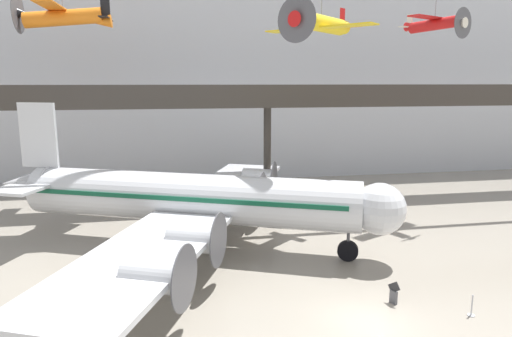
{
  "coord_description": "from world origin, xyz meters",
  "views": [
    {
      "loc": [
        -8.63,
        -18.35,
        11.06
      ],
      "look_at": [
        -3.57,
        9.57,
        5.66
      ],
      "focal_mm": 32.0,
      "sensor_mm": 36.0,
      "label": 1
    }
  ],
  "objects_px": {
    "stanchion_barrier": "(472,309)",
    "airliner_silver_main": "(188,199)",
    "info_sign_pedestal": "(394,295)",
    "suspended_plane_orange_highwing": "(63,17)",
    "suspended_plane_red_highwing": "(435,24)",
    "suspended_plane_yellow_lowwing": "(321,24)"
  },
  "relations": [
    {
      "from": "suspended_plane_orange_highwing",
      "to": "suspended_plane_red_highwing",
      "type": "xyz_separation_m",
      "value": [
        29.01,
        -7.07,
        -0.75
      ]
    },
    {
      "from": "suspended_plane_yellow_lowwing",
      "to": "info_sign_pedestal",
      "type": "distance_m",
      "value": 18.87
    },
    {
      "from": "airliner_silver_main",
      "to": "info_sign_pedestal",
      "type": "xyz_separation_m",
      "value": [
        9.91,
        -9.89,
        -2.97
      ]
    },
    {
      "from": "suspended_plane_orange_highwing",
      "to": "suspended_plane_red_highwing",
      "type": "distance_m",
      "value": 29.87
    },
    {
      "from": "suspended_plane_orange_highwing",
      "to": "stanchion_barrier",
      "type": "relative_size",
      "value": 8.59
    },
    {
      "from": "airliner_silver_main",
      "to": "info_sign_pedestal",
      "type": "relative_size",
      "value": 25.31
    },
    {
      "from": "info_sign_pedestal",
      "to": "suspended_plane_red_highwing",
      "type": "bearing_deg",
      "value": 33.38
    },
    {
      "from": "airliner_silver_main",
      "to": "suspended_plane_orange_highwing",
      "type": "height_order",
      "value": "suspended_plane_orange_highwing"
    },
    {
      "from": "stanchion_barrier",
      "to": "info_sign_pedestal",
      "type": "distance_m",
      "value": 3.6
    },
    {
      "from": "stanchion_barrier",
      "to": "airliner_silver_main",
      "type": "bearing_deg",
      "value": 138.07
    },
    {
      "from": "suspended_plane_orange_highwing",
      "to": "airliner_silver_main",
      "type": "bearing_deg",
      "value": 130.29
    },
    {
      "from": "airliner_silver_main",
      "to": "stanchion_barrier",
      "type": "bearing_deg",
      "value": -18.97
    },
    {
      "from": "airliner_silver_main",
      "to": "suspended_plane_orange_highwing",
      "type": "distance_m",
      "value": 19.58
    },
    {
      "from": "airliner_silver_main",
      "to": "suspended_plane_red_highwing",
      "type": "height_order",
      "value": "suspended_plane_red_highwing"
    },
    {
      "from": "info_sign_pedestal",
      "to": "suspended_plane_orange_highwing",
      "type": "bearing_deg",
      "value": 109.87
    },
    {
      "from": "suspended_plane_red_highwing",
      "to": "info_sign_pedestal",
      "type": "xyz_separation_m",
      "value": [
        -9.76,
        -14.25,
        -15.07
      ]
    },
    {
      "from": "suspended_plane_yellow_lowwing",
      "to": "suspended_plane_red_highwing",
      "type": "height_order",
      "value": "suspended_plane_red_highwing"
    },
    {
      "from": "stanchion_barrier",
      "to": "info_sign_pedestal",
      "type": "xyz_separation_m",
      "value": [
        -3.11,
        1.81,
        0.13
      ]
    },
    {
      "from": "info_sign_pedestal",
      "to": "suspended_plane_yellow_lowwing",
      "type": "bearing_deg",
      "value": 69.08
    },
    {
      "from": "stanchion_barrier",
      "to": "suspended_plane_red_highwing",
      "type": "bearing_deg",
      "value": 67.53
    },
    {
      "from": "airliner_silver_main",
      "to": "info_sign_pedestal",
      "type": "height_order",
      "value": "airliner_silver_main"
    },
    {
      "from": "suspended_plane_yellow_lowwing",
      "to": "info_sign_pedestal",
      "type": "height_order",
      "value": "suspended_plane_yellow_lowwing"
    }
  ]
}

